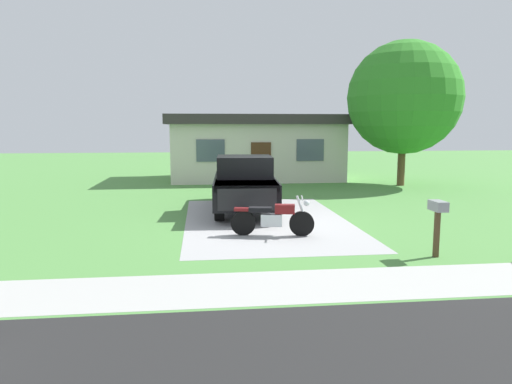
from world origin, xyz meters
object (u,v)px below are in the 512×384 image
Objects in this scene: shade_tree at (404,98)px; neighbor_house at (255,146)px; mailbox at (438,214)px; pickup_truck at (244,183)px; motorcycle at (273,218)px.

neighbor_house is at bearing 150.28° from shade_tree.
neighbor_house reaches higher than mailbox.
motorcycle is at bearing -84.22° from pickup_truck.
pickup_truck is at bearing -144.27° from shade_tree.
motorcycle is 0.38× the size of pickup_truck.
shade_tree reaches higher than pickup_truck.
mailbox is at bearing -60.30° from pickup_truck.
shade_tree reaches higher than motorcycle.
pickup_truck reaches higher than mailbox.
motorcycle is at bearing 143.12° from mailbox.
mailbox is 0.18× the size of shade_tree.
shade_tree reaches higher than neighbor_house.
shade_tree is (7.90, 9.97, 3.78)m from motorcycle.
mailbox reaches higher than motorcycle.
neighbor_house is at bearing 81.24° from pickup_truck.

